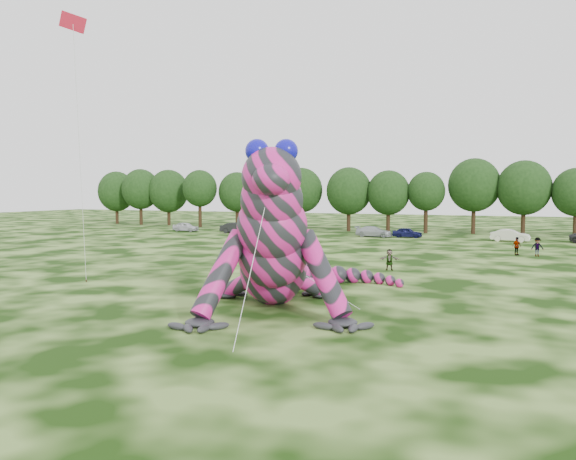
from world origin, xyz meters
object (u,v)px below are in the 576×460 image
(flying_kite, at_px, (74,43))
(tree_1, at_px, (141,197))
(tree_7, at_px, (349,199))
(spectator_5, at_px, (389,260))
(tree_11, at_px, (524,198))
(spectator_2, at_px, (537,247))
(tree_0, at_px, (117,198))
(car_0, at_px, (186,227))
(car_5, at_px, (510,235))
(car_4, at_px, (407,233))
(tree_4, at_px, (237,200))
(inflatable_gecko, at_px, (274,225))
(tree_12, at_px, (576,202))
(spectator_1, at_px, (264,247))
(tree_8, at_px, (388,201))
(tree_9, at_px, (426,202))
(car_2, at_px, (296,231))
(tree_2, at_px, (169,198))
(spectator_3, at_px, (517,246))
(tree_10, at_px, (474,196))
(car_1, at_px, (237,228))
(tree_5, at_px, (273,198))
(tree_3, at_px, (200,198))
(car_3, at_px, (374,232))
(spectator_0, at_px, (251,251))
(tree_6, at_px, (301,199))

(flying_kite, xyz_separation_m, tree_1, (-37.19, 55.14, -9.72))
(tree_7, height_order, spectator_5, tree_7)
(tree_11, height_order, spectator_2, tree_11)
(tree_0, xyz_separation_m, tree_7, (44.48, -2.43, -0.02))
(car_0, relative_size, car_5, 0.90)
(car_4, bearing_deg, car_5, -94.18)
(tree_4, bearing_deg, inflatable_gecko, -60.65)
(tree_12, xyz_separation_m, spectator_1, (-28.43, -34.44, -3.65))
(tree_8, distance_m, tree_9, 5.30)
(tree_1, height_order, car_2, tree_1)
(car_0, xyz_separation_m, car_4, (32.41, 1.25, -0.04))
(tree_1, relative_size, tree_8, 1.10)
(tree_11, bearing_deg, tree_1, -179.87)
(tree_7, height_order, car_5, tree_7)
(tree_2, bearing_deg, car_5, -11.39)
(tree_7, bearing_deg, tree_1, 178.13)
(car_0, height_order, spectator_1, spectator_1)
(tree_7, xyz_separation_m, spectator_3, (23.21, -24.15, -3.88))
(tree_9, bearing_deg, tree_10, 11.02)
(tree_10, bearing_deg, tree_7, -174.20)
(car_4, bearing_deg, car_1, 95.43)
(flying_kite, relative_size, spectator_1, 9.90)
(tree_5, height_order, spectator_3, tree_5)
(tree_7, xyz_separation_m, car_0, (-22.24, -9.36, -4.06))
(flying_kite, bearing_deg, car_5, 62.24)
(tree_8, xyz_separation_m, tree_11, (18.00, 1.21, 0.56))
(tree_0, height_order, car_0, tree_0)
(flying_kite, relative_size, tree_8, 1.85)
(tree_1, relative_size, car_5, 2.22)
(tree_0, distance_m, tree_11, 68.35)
(tree_3, relative_size, spectator_5, 5.90)
(tree_7, relative_size, car_0, 2.39)
(tree_3, xyz_separation_m, tree_12, (55.73, 0.67, -0.23))
(car_3, xyz_separation_m, spectator_2, (19.03, -15.67, 0.18))
(flying_kite, xyz_separation_m, spectator_3, (24.29, 29.74, -13.78))
(tree_12, bearing_deg, car_1, -165.94)
(tree_12, bearing_deg, car_4, -155.60)
(tree_1, bearing_deg, tree_10, 0.54)
(tree_2, distance_m, car_5, 56.64)
(tree_4, height_order, car_1, tree_4)
(spectator_5, bearing_deg, tree_1, 129.90)
(spectator_0, bearing_deg, flying_kite, -81.67)
(flying_kite, height_order, spectator_3, flying_kite)
(tree_1, distance_m, car_1, 27.54)
(tree_4, bearing_deg, car_3, -22.51)
(spectator_2, bearing_deg, tree_6, 129.66)
(tree_7, height_order, car_2, tree_7)
(tree_9, xyz_separation_m, spectator_5, (3.23, -38.90, -3.54))
(tree_9, bearing_deg, car_4, -96.45)
(car_5, height_order, spectator_5, spectator_5)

